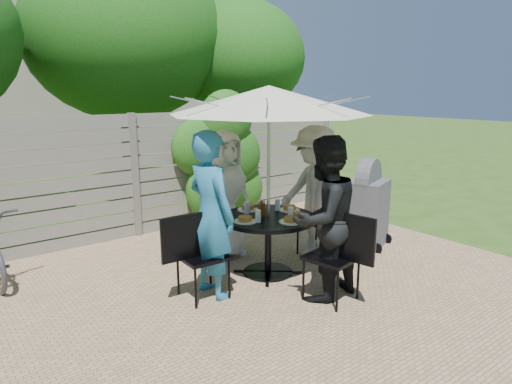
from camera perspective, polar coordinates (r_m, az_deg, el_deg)
backyard_envelope at (r=13.88m, az=-27.20°, el=13.17°), size 60.00×60.00×5.00m
patio_table at (r=5.42m, az=1.53°, el=-5.26°), size 1.20×1.20×0.73m
umbrella at (r=5.15m, az=1.63°, el=11.38°), size 2.47×2.47×2.22m
chair_back at (r=6.19m, az=-4.70°, el=-5.40°), size 0.43×0.63×0.86m
person_back at (r=5.93m, az=-4.02°, el=-0.33°), size 0.87×0.60×1.69m
chair_left at (r=4.92m, az=-6.78°, el=-10.04°), size 0.70×0.48×0.95m
person_left at (r=4.79m, az=-5.63°, el=-2.94°), size 0.48×0.69×1.79m
chair_front at (r=4.89m, az=9.53°, el=-10.16°), size 0.55×0.75×0.99m
person_front at (r=4.78m, az=8.48°, el=-3.39°), size 0.90×0.72×1.74m
chair_right at (r=6.16m, az=8.03°, el=-5.21°), size 0.74×0.54×0.99m
person_right at (r=5.91m, az=7.36°, el=-0.19°), size 0.74×1.17×1.74m
plate_back at (r=5.60m, az=-1.01°, el=-2.04°), size 0.26×0.26×0.06m
plate_left at (r=5.11m, az=-1.37°, el=-3.50°), size 0.26×0.26×0.06m
plate_front at (r=5.10m, az=4.35°, el=-3.56°), size 0.26×0.26×0.06m
plate_right at (r=5.59m, az=4.20°, el=-2.09°), size 0.26×0.26×0.06m
plate_extra at (r=5.27m, az=5.22°, el=-3.05°), size 0.24×0.24×0.06m
glass_back at (r=5.45m, az=-1.14°, el=-1.96°), size 0.07×0.07×0.14m
glass_left at (r=5.09m, az=0.26°, el=-3.04°), size 0.07×0.07×0.14m
glass_front at (r=5.23m, az=4.35°, el=-2.63°), size 0.07×0.07×0.14m
glass_right at (r=5.58m, az=2.72°, el=-1.62°), size 0.07×0.07×0.14m
syrup_jug at (r=5.33m, az=0.71°, el=-2.20°), size 0.09×0.09×0.16m
coffee_cup at (r=5.56m, az=0.72°, el=-1.78°), size 0.08×0.08×0.12m
bbq_grill at (r=6.56m, az=13.71°, el=-1.83°), size 0.74×0.66×1.26m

